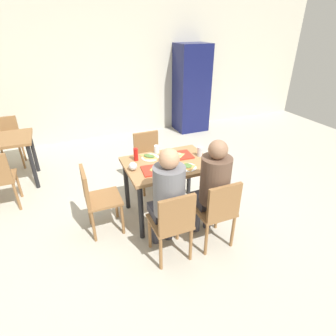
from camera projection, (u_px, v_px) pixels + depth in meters
name	position (u px, v px, depth m)	size (l,w,h in m)	color
ground_plane	(168.00, 213.00, 3.70)	(10.00, 10.00, 0.02)	#B2AD9E
back_wall	(109.00, 70.00, 5.63)	(10.00, 0.10, 2.80)	beige
main_table	(168.00, 171.00, 3.38)	(1.05, 0.76, 0.76)	#9E7247
chair_near_left	(173.00, 222.00, 2.74)	(0.40, 0.40, 0.86)	olive
chair_near_right	(218.00, 210.00, 2.92)	(0.40, 0.40, 0.86)	olive
chair_far_side	(148.00, 156.00, 4.07)	(0.40, 0.40, 0.86)	olive
chair_left_end	(96.00, 196.00, 3.14)	(0.40, 0.40, 0.86)	olive
person_in_red	(168.00, 194.00, 2.74)	(0.32, 0.42, 1.27)	#383842
person_in_brown_jacket	(213.00, 184.00, 2.92)	(0.32, 0.42, 1.27)	#383842
tray_red_near	(158.00, 170.00, 3.15)	(0.36, 0.26, 0.02)	red
tray_red_far	(178.00, 156.00, 3.48)	(0.36, 0.26, 0.02)	red
paper_plate_center	(150.00, 157.00, 3.44)	(0.22, 0.22, 0.01)	white
paper_plate_near_edge	(187.00, 167.00, 3.21)	(0.22, 0.22, 0.01)	white
pizza_slice_a	(158.00, 169.00, 3.14)	(0.17, 0.22, 0.02)	tan
pizza_slice_b	(177.00, 155.00, 3.47)	(0.17, 0.13, 0.02)	#DBAD60
pizza_slice_c	(149.00, 156.00, 3.45)	(0.24, 0.25, 0.02)	tan
pizza_slice_d	(188.00, 166.00, 3.21)	(0.18, 0.20, 0.02)	#C68C47
plastic_cup_a	(157.00, 149.00, 3.56)	(0.07, 0.07, 0.10)	white
plastic_cup_b	(181.00, 170.00, 3.05)	(0.07, 0.07, 0.10)	white
soda_can	(200.00, 152.00, 3.47)	(0.07, 0.07, 0.12)	#B7BCC6
condiment_bottle	(136.00, 154.00, 3.35)	(0.06, 0.06, 0.16)	red
foil_bundle	(133.00, 166.00, 3.14)	(0.10, 0.10, 0.10)	silver
drink_fridge	(191.00, 89.00, 6.15)	(0.70, 0.60, 1.90)	#14194C
background_table	(1.00, 147.00, 4.06)	(0.90, 0.70, 0.76)	olive
background_chair_far	(8.00, 138.00, 4.72)	(0.40, 0.40, 0.86)	olive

